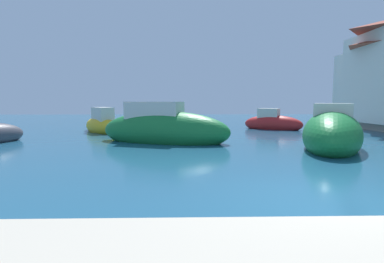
{
  "coord_description": "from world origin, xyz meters",
  "views": [
    {
      "loc": [
        -2.79,
        -5.7,
        1.97
      ],
      "look_at": [
        -2.41,
        10.3,
        0.37
      ],
      "focal_mm": 28.1,
      "sensor_mm": 36.0,
      "label": 1
    }
  ],
  "objects_px": {
    "moored_boat_2": "(272,123)",
    "moored_boat_5": "(101,125)",
    "moored_boat_1": "(164,129)",
    "moored_boat_0": "(332,134)"
  },
  "relations": [
    {
      "from": "moored_boat_0",
      "to": "moored_boat_1",
      "type": "xyz_separation_m",
      "value": [
        -7.17,
        2.26,
        -0.01
      ]
    },
    {
      "from": "moored_boat_2",
      "to": "moored_boat_5",
      "type": "bearing_deg",
      "value": -139.5
    },
    {
      "from": "moored_boat_0",
      "to": "moored_boat_5",
      "type": "bearing_deg",
      "value": -96.08
    },
    {
      "from": "moored_boat_5",
      "to": "moored_boat_1",
      "type": "bearing_deg",
      "value": -173.16
    },
    {
      "from": "moored_boat_2",
      "to": "moored_boat_5",
      "type": "xyz_separation_m",
      "value": [
        -11.62,
        -1.76,
        0.05
      ]
    },
    {
      "from": "moored_boat_1",
      "to": "moored_boat_5",
      "type": "relative_size",
      "value": 1.63
    },
    {
      "from": "moored_boat_1",
      "to": "moored_boat_5",
      "type": "bearing_deg",
      "value": 150.22
    },
    {
      "from": "moored_boat_1",
      "to": "moored_boat_2",
      "type": "xyz_separation_m",
      "value": [
        7.28,
        6.61,
        -0.2
      ]
    },
    {
      "from": "moored_boat_2",
      "to": "moored_boat_5",
      "type": "height_order",
      "value": "moored_boat_5"
    },
    {
      "from": "moored_boat_0",
      "to": "moored_boat_5",
      "type": "height_order",
      "value": "moored_boat_0"
    }
  ]
}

